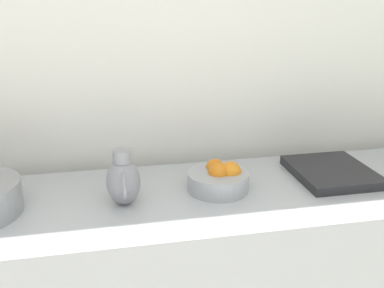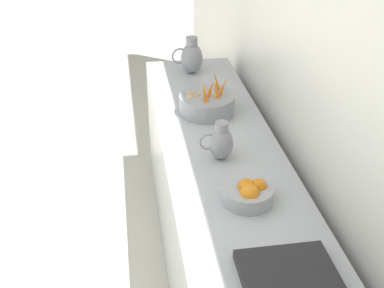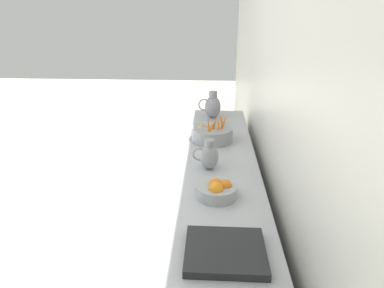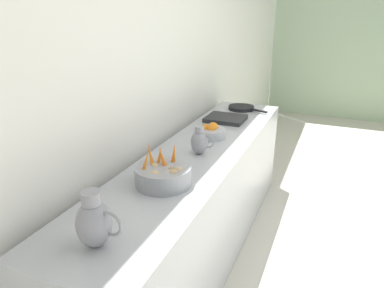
{
  "view_description": "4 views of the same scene",
  "coord_description": "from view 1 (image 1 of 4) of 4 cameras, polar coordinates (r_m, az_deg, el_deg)",
  "views": [
    {
      "loc": [
        -0.15,
        -0.18,
        1.58
      ],
      "look_at": [
        -1.52,
        0.1,
        1.09
      ],
      "focal_mm": 39.65,
      "sensor_mm": 36.0,
      "label": 1
    },
    {
      "loc": [
        -1.07,
        1.82,
        2.17
      ],
      "look_at": [
        -1.34,
        0.03,
        1.09
      ],
      "focal_mm": 45.04,
      "sensor_mm": 36.0,
      "label": 2
    },
    {
      "loc": [
        -1.51,
        1.85,
        1.86
      ],
      "look_at": [
        -1.4,
        -0.14,
        1.06
      ],
      "focal_mm": 31.7,
      "sensor_mm": 36.0,
      "label": 3
    },
    {
      "loc": [
        -0.68,
        -2.23,
        1.81
      ],
      "look_at": [
        -1.53,
        -0.22,
        0.98
      ],
      "focal_mm": 32.64,
      "sensor_mm": 36.0,
      "label": 4
    }
  ],
  "objects": [
    {
      "name": "counter_sink_basin",
      "position": [
        1.8,
        18.23,
        -3.58
      ],
      "size": [
        0.34,
        0.3,
        0.04
      ],
      "primitive_type": "cube",
      "color": "#232326",
      "rests_on": "prep_counter"
    },
    {
      "name": "orange_bowl",
      "position": [
        1.59,
        3.69,
        -4.63
      ],
      "size": [
        0.23,
        0.23,
        0.11
      ],
      "color": "#9EA0A5",
      "rests_on": "prep_counter"
    },
    {
      "name": "tile_wall_left",
      "position": [
        1.9,
        7.76,
        16.88
      ],
      "size": [
        0.1,
        7.98,
        3.0
      ],
      "primitive_type": "cube",
      "color": "white",
      "rests_on": "ground_plane"
    },
    {
      "name": "metal_pitcher_short",
      "position": [
        1.48,
        -9.23,
        -4.83
      ],
      "size": [
        0.17,
        0.12,
        0.2
      ],
      "color": "gray",
      "rests_on": "prep_counter"
    }
  ]
}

